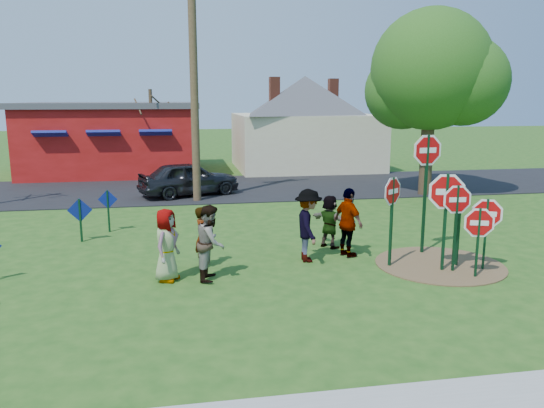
{
  "coord_description": "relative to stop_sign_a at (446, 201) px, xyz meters",
  "views": [
    {
      "loc": [
        -1.89,
        -12.88,
        4.15
      ],
      "look_at": [
        0.59,
        1.21,
        1.27
      ],
      "focal_mm": 35.0,
      "sensor_mm": 36.0,
      "label": 1
    }
  ],
  "objects": [
    {
      "name": "ground",
      "position": [
        -4.34,
        1.42,
        -1.75
      ],
      "size": [
        120.0,
        120.0,
        0.0
      ],
      "primitive_type": "plane",
      "color": "#234F16",
      "rests_on": "ground"
    },
    {
      "name": "road",
      "position": [
        -4.34,
        12.92,
        -1.73
      ],
      "size": [
        120.0,
        7.5,
        0.04
      ],
      "primitive_type": "cube",
      "color": "black",
      "rests_on": "ground"
    },
    {
      "name": "dirt_patch",
      "position": [
        0.16,
        0.42,
        -1.73
      ],
      "size": [
        3.2,
        3.2,
        0.03
      ],
      "primitive_type": "cylinder",
      "color": "brown",
      "rests_on": "ground"
    },
    {
      "name": "red_building",
      "position": [
        -9.84,
        19.41,
        0.22
      ],
      "size": [
        9.4,
        7.69,
        3.9
      ],
      "color": "maroon",
      "rests_on": "ground"
    },
    {
      "name": "cream_house",
      "position": [
        1.16,
        19.42,
        1.18
      ],
      "size": [
        9.4,
        9.4,
        6.5
      ],
      "color": "beige",
      "rests_on": "ground"
    },
    {
      "name": "stop_sign_a",
      "position": [
        0.0,
        0.0,
        0.0
      ],
      "size": [
        1.15,
        0.3,
        2.55
      ],
      "rotation": [
        0.0,
        0.0,
        -0.24
      ],
      "color": "#0E351C",
      "rests_on": "ground"
    },
    {
      "name": "stop_sign_b",
      "position": [
        0.18,
        1.49,
        0.71
      ],
      "size": [
        1.11,
        0.14,
        3.36
      ],
      "rotation": [
        0.0,
        0.0,
        0.11
      ],
      "color": "#0E351C",
      "rests_on": "ground"
    },
    {
      "name": "stop_sign_c",
      "position": [
        0.22,
        -0.11,
        -0.18
      ],
      "size": [
        0.93,
        0.1,
        2.25
      ],
      "rotation": [
        0.0,
        0.0,
        -0.09
      ],
      "color": "#0E351C",
      "rests_on": "ground"
    },
    {
      "name": "stop_sign_d",
      "position": [
        0.53,
        0.28,
        -0.21
      ],
      "size": [
        0.84,
        0.42,
        2.16
      ],
      "rotation": [
        0.0,
        0.0,
        0.45
      ],
      "color": "#0E351C",
      "rests_on": "ground"
    },
    {
      "name": "stop_sign_e",
      "position": [
        0.53,
        -0.61,
        -0.55
      ],
      "size": [
        0.9,
        0.31,
        1.79
      ],
      "rotation": [
        0.0,
        0.0,
        -0.31
      ],
      "color": "#0E351C",
      "rests_on": "ground"
    },
    {
      "name": "stop_sign_f",
      "position": [
        1.03,
        -0.1,
        -0.44
      ],
      "size": [
        0.89,
        0.46,
        1.9
      ],
      "rotation": [
        0.0,
        0.0,
        -0.47
      ],
      "color": "#0E351C",
      "rests_on": "ground"
    },
    {
      "name": "stop_sign_g",
      "position": [
        -1.14,
        0.53,
        -0.08
      ],
      "size": [
        0.78,
        0.57,
        2.39
      ],
      "rotation": [
        0.0,
        0.0,
        0.63
      ],
      "color": "#0E351C",
      "rests_on": "ground"
    },
    {
      "name": "blue_diamond_c",
      "position": [
        -9.13,
        4.32,
        -0.95
      ],
      "size": [
        0.7,
        0.07,
        1.3
      ],
      "rotation": [
        0.0,
        0.0,
        0.02
      ],
      "color": "#0E351C",
      "rests_on": "ground"
    },
    {
      "name": "blue_diamond_d",
      "position": [
        -8.48,
        5.39,
        -0.91
      ],
      "size": [
        0.6,
        0.1,
        1.34
      ],
      "rotation": [
        0.0,
        0.0,
        -0.13
      ],
      "color": "#0E351C",
      "rests_on": "ground"
    },
    {
      "name": "person_a",
      "position": [
        -6.59,
        0.45,
        -0.9
      ],
      "size": [
        0.83,
        0.98,
        1.69
      ],
      "primitive_type": "imported",
      "rotation": [
        0.0,
        0.0,
        1.14
      ],
      "color": "#3B4D8B",
      "rests_on": "ground"
    },
    {
      "name": "person_b",
      "position": [
        -5.73,
        1.34,
        -0.99
      ],
      "size": [
        0.4,
        0.58,
        1.52
      ],
      "primitive_type": "imported",
      "rotation": [
        0.0,
        0.0,
        1.63
      ],
      "color": "#2C746A",
      "rests_on": "ground"
    },
    {
      "name": "person_c",
      "position": [
        -5.58,
        0.39,
        -0.87
      ],
      "size": [
        0.83,
        0.98,
        1.76
      ],
      "primitive_type": "imported",
      "rotation": [
        0.0,
        0.0,
        1.36
      ],
      "color": "#94603E",
      "rests_on": "ground"
    },
    {
      "name": "person_d",
      "position": [
        -3.04,
        1.35,
        -0.81
      ],
      "size": [
        0.77,
        1.26,
        1.88
      ],
      "primitive_type": "imported",
      "rotation": [
        0.0,
        0.0,
        1.51
      ],
      "color": "#2D2C31",
      "rests_on": "ground"
    },
    {
      "name": "person_e",
      "position": [
        -1.91,
        1.54,
        -0.83
      ],
      "size": [
        0.81,
        1.17,
        1.85
      ],
      "primitive_type": "imported",
      "rotation": [
        0.0,
        0.0,
        1.94
      ],
      "color": "#522D5A",
      "rests_on": "ground"
    },
    {
      "name": "person_f",
      "position": [
        -2.14,
        2.48,
        -1.0
      ],
      "size": [
        1.18,
        1.38,
        1.5
      ],
      "primitive_type": "imported",
      "rotation": [
        0.0,
        0.0,
        2.2
      ],
      "color": "#1E532B",
      "rests_on": "ground"
    },
    {
      "name": "suv",
      "position": [
        -5.85,
        11.24,
        -0.99
      ],
      "size": [
        4.57,
        3.02,
        1.45
      ],
      "primitive_type": "imported",
      "rotation": [
        0.0,
        0.0,
        1.91
      ],
      "color": "#2F2E34",
      "rests_on": "road"
    },
    {
      "name": "utility_pole",
      "position": [
        -5.56,
        10.01,
        3.66
      ],
      "size": [
        2.48,
        0.7,
        10.27
      ],
      "rotation": [
        0.0,
        0.0,
        0.23
      ],
      "color": "#4C3823",
      "rests_on": "ground"
    },
    {
      "name": "leafy_tree",
      "position": [
        4.35,
        9.73,
        3.28
      ],
      "size": [
        5.5,
        5.02,
        7.82
      ],
      "color": "#382819",
      "rests_on": "ground"
    },
    {
      "name": "bare_tree_east",
      "position": [
        -7.55,
        16.21,
        1.21
      ],
      "size": [
        1.8,
        1.8,
        4.58
      ],
      "color": "#382819",
      "rests_on": "ground"
    }
  ]
}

